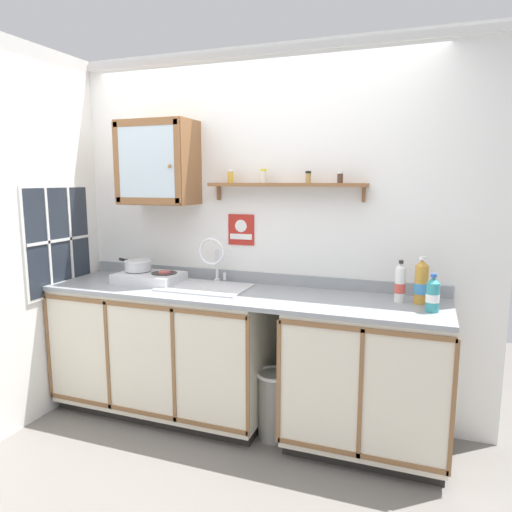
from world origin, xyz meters
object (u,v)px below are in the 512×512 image
at_px(sink, 206,291).
at_px(warning_sign, 241,230).
at_px(wall_cabinet, 158,163).
at_px(bottle_juice_amber_0, 421,283).
at_px(bottle_detergent_teal_2, 433,295).
at_px(trash_bin, 275,404).
at_px(mug, 165,277).
at_px(hot_plate_stove, 149,278).
at_px(saucepan, 138,265).
at_px(bottle_opaque_white_1, 400,284).

relative_size(sink, warning_sign, 2.67).
bearing_deg(sink, wall_cabinet, 164.41).
distance_m(bottle_juice_amber_0, bottle_detergent_teal_2, 0.18).
bearing_deg(trash_bin, warning_sign, 135.06).
distance_m(mug, wall_cabinet, 0.83).
bearing_deg(warning_sign, hot_plate_stove, -156.11).
bearing_deg(saucepan, mug, -3.69).
bearing_deg(hot_plate_stove, bottle_detergent_teal_2, -2.99).
bearing_deg(bottle_detergent_teal_2, sink, 176.04).
bearing_deg(bottle_detergent_teal_2, mug, 176.51).
height_order(warning_sign, trash_bin, warning_sign).
relative_size(hot_plate_stove, bottle_detergent_teal_2, 2.10).
bearing_deg(bottle_juice_amber_0, wall_cabinet, 178.41).
relative_size(bottle_opaque_white_1, warning_sign, 1.17).
bearing_deg(bottle_juice_amber_0, trash_bin, -167.77).
height_order(bottle_juice_amber_0, bottle_detergent_teal_2, bottle_juice_amber_0).
relative_size(sink, bottle_opaque_white_1, 2.29).
height_order(bottle_opaque_white_1, wall_cabinet, wall_cabinet).
distance_m(hot_plate_stove, wall_cabinet, 0.84).
bearing_deg(bottle_opaque_white_1, bottle_detergent_teal_2, -41.22).
xyz_separation_m(bottle_opaque_white_1, trash_bin, (-0.74, -0.18, -0.83)).
height_order(wall_cabinet, trash_bin, wall_cabinet).
xyz_separation_m(mug, trash_bin, (0.88, -0.13, -0.76)).
bearing_deg(wall_cabinet, bottle_juice_amber_0, -1.59).
relative_size(bottle_juice_amber_0, trash_bin, 0.64).
bearing_deg(mug, hot_plate_stove, -175.48).
height_order(bottle_detergent_teal_2, wall_cabinet, wall_cabinet).
relative_size(bottle_opaque_white_1, bottle_detergent_teal_2, 1.18).
xyz_separation_m(saucepan, bottle_opaque_white_1, (1.86, 0.04, -0.01)).
xyz_separation_m(sink, bottle_opaque_white_1, (1.29, 0.06, 0.14)).
bearing_deg(trash_bin, wall_cabinet, 166.28).
bearing_deg(bottle_detergent_teal_2, trash_bin, -178.97).
bearing_deg(sink, bottle_detergent_teal_2, -3.96).
bearing_deg(mug, bottle_opaque_white_1, 1.88).
bearing_deg(bottle_opaque_white_1, warning_sign, 169.55).
distance_m(bottle_detergent_teal_2, wall_cabinet, 2.06).
height_order(saucepan, bottle_juice_amber_0, bottle_juice_amber_0).
bearing_deg(sink, warning_sign, 59.68).
height_order(saucepan, wall_cabinet, wall_cabinet).
relative_size(sink, trash_bin, 1.31).
bearing_deg(sink, bottle_juice_amber_0, 2.76).
relative_size(hot_plate_stove, wall_cabinet, 0.78).
bearing_deg(warning_sign, wall_cabinet, -165.50).
bearing_deg(mug, warning_sign, 28.07).
bearing_deg(warning_sign, bottle_juice_amber_0, -9.17).
height_order(hot_plate_stove, trash_bin, hot_plate_stove).
relative_size(hot_plate_stove, trash_bin, 1.02).
distance_m(sink, warning_sign, 0.51).
xyz_separation_m(hot_plate_stove, wall_cabinet, (0.03, 0.12, 0.83)).
bearing_deg(bottle_juice_amber_0, bottle_opaque_white_1, -176.95).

